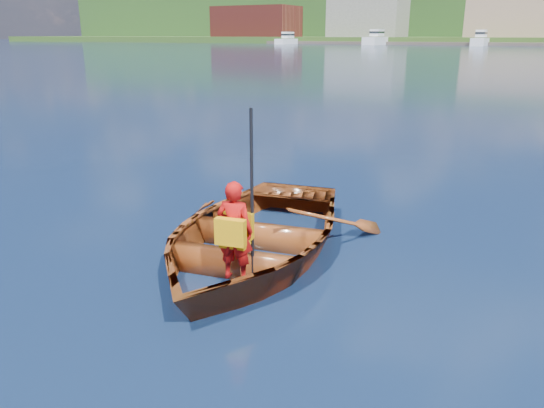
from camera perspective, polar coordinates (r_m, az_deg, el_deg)
ground at (r=6.86m, az=-12.96°, el=-6.18°), size 600.00×600.00×0.00m
rowboat at (r=6.82m, az=-2.21°, el=-3.28°), size 3.60×4.60×0.87m
child_paddler at (r=5.85m, az=-4.00°, el=-2.86°), size 0.45×0.39×1.91m
waterfront_buildings at (r=170.20m, az=24.68°, el=17.93°), size 202.00×16.00×14.00m
marina_yachts at (r=148.11m, az=26.50°, el=15.48°), size 140.41×12.75×4.34m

